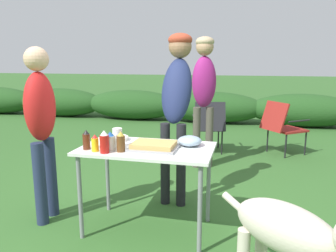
{
  "coord_description": "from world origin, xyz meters",
  "views": [
    {
      "loc": [
        0.8,
        -2.52,
        1.45
      ],
      "look_at": [
        0.13,
        0.19,
        0.89
      ],
      "focal_mm": 35.0,
      "sensor_mm": 36.0,
      "label": 1
    }
  ],
  "objects": [
    {
      "name": "ground_plane",
      "position": [
        0.0,
        0.0,
        0.0
      ],
      "size": [
        60.0,
        60.0,
        0.0
      ],
      "primitive_type": "plane",
      "color": "#336028"
    },
    {
      "name": "shrub_hedge",
      "position": [
        0.0,
        5.16,
        0.36
      ],
      "size": [
        14.4,
        0.9,
        0.73
      ],
      "color": "#234C1E",
      "rests_on": "ground"
    },
    {
      "name": "folding_table",
      "position": [
        0.0,
        0.0,
        0.66
      ],
      "size": [
        1.1,
        0.64,
        0.74
      ],
      "color": "silver",
      "rests_on": "ground"
    },
    {
      "name": "food_tray",
      "position": [
        0.07,
        -0.04,
        0.77
      ],
      "size": [
        0.39,
        0.29,
        0.06
      ],
      "color": "#9E9EA3",
      "rests_on": "folding_table"
    },
    {
      "name": "plate_stack",
      "position": [
        -0.36,
        0.17,
        0.76
      ],
      "size": [
        0.25,
        0.25,
        0.03
      ],
      "primitive_type": "cylinder",
      "color": "white",
      "rests_on": "folding_table"
    },
    {
      "name": "mixing_bowl",
      "position": [
        0.34,
        0.13,
        0.78
      ],
      "size": [
        0.2,
        0.2,
        0.09
      ],
      "primitive_type": "ellipsoid",
      "color": "#99B2CC",
      "rests_on": "folding_table"
    },
    {
      "name": "paper_cup_stack",
      "position": [
        -0.24,
        -0.05,
        0.82
      ],
      "size": [
        0.08,
        0.08,
        0.16
      ],
      "primitive_type": "cylinder",
      "color": "white",
      "rests_on": "folding_table"
    },
    {
      "name": "ketchup_bottle",
      "position": [
        -0.27,
        -0.24,
        0.83
      ],
      "size": [
        0.07,
        0.07,
        0.18
      ],
      "color": "red",
      "rests_on": "folding_table"
    },
    {
      "name": "mayo_bottle",
      "position": [
        -0.25,
        -0.16,
        0.81
      ],
      "size": [
        0.08,
        0.08,
        0.15
      ],
      "color": "silver",
      "rests_on": "folding_table"
    },
    {
      "name": "mustard_bottle",
      "position": [
        -0.36,
        -0.21,
        0.81
      ],
      "size": [
        0.06,
        0.06,
        0.14
      ],
      "color": "yellow",
      "rests_on": "folding_table"
    },
    {
      "name": "beer_bottle",
      "position": [
        -0.16,
        -0.17,
        0.82
      ],
      "size": [
        0.07,
        0.07,
        0.16
      ],
      "color": "brown",
      "rests_on": "folding_table"
    },
    {
      "name": "bbq_sauce_bottle",
      "position": [
        -0.46,
        -0.17,
        0.82
      ],
      "size": [
        0.06,
        0.06,
        0.16
      ],
      "color": "#562314",
      "rests_on": "folding_table"
    },
    {
      "name": "standing_person_in_olive_jacket",
      "position": [
        0.11,
        0.68,
        1.13
      ],
      "size": [
        0.32,
        0.48,
        1.72
      ],
      "rotation": [
        0.0,
        0.0,
        -0.05
      ],
      "color": "black",
      "rests_on": "ground"
    },
    {
      "name": "standing_person_with_beanie",
      "position": [
        0.23,
        1.82,
        1.13
      ],
      "size": [
        0.38,
        0.32,
        1.75
      ],
      "rotation": [
        0.0,
        0.0,
        0.31
      ],
      "color": "#4C473D",
      "rests_on": "ground"
    },
    {
      "name": "standing_person_in_red_jacket",
      "position": [
        -0.96,
        -0.04,
        0.95
      ],
      "size": [
        0.25,
        0.34,
        1.57
      ],
      "rotation": [
        0.0,
        0.0,
        1.62
      ],
      "color": "#232D4C",
      "rests_on": "ground"
    },
    {
      "name": "dog",
      "position": [
        1.07,
        -0.81,
        0.52
      ],
      "size": [
        0.82,
        0.66,
        0.76
      ],
      "rotation": [
        0.0,
        0.0,
        -2.23
      ],
      "color": "beige",
      "rests_on": "ground"
    },
    {
      "name": "camp_chair_green_behind_table",
      "position": [
        1.33,
        2.73,
        0.47
      ],
      "size": [
        0.75,
        0.73,
        0.83
      ],
      "rotation": [
        0.0,
        0.0,
        -0.91
      ],
      "color": "maroon",
      "rests_on": "ground"
    },
    {
      "name": "camp_chair_near_hedge",
      "position": [
        0.22,
        2.53,
        0.47
      ],
      "size": [
        0.59,
        0.68,
        0.83
      ],
      "rotation": [
        0.0,
        0.0,
        0.23
      ],
      "color": "#232328",
      "rests_on": "ground"
    }
  ]
}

